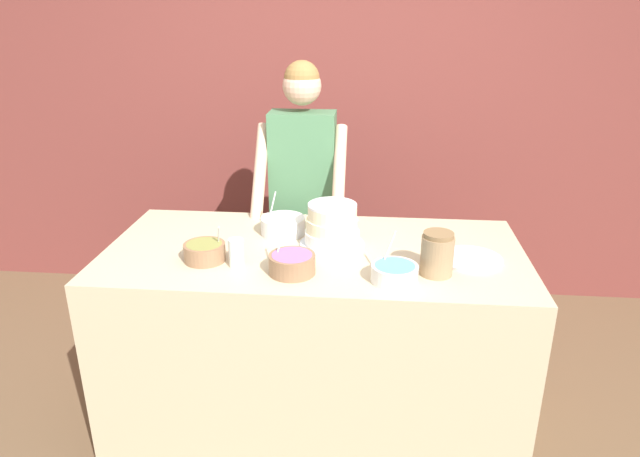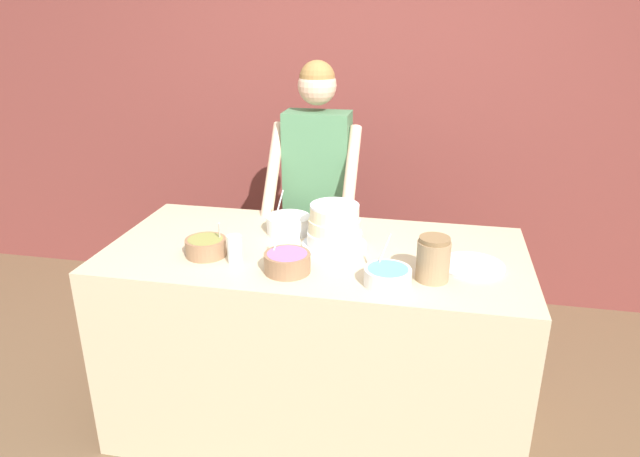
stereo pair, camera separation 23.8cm
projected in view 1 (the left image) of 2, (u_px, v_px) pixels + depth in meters
wall_back at (337, 103)px, 3.67m from camera, size 10.00×0.05×2.60m
counter at (314, 339)px, 2.63m from camera, size 1.80×0.86×0.90m
person_baker at (303, 182)px, 3.04m from camera, size 0.47×0.45×1.64m
cake at (332, 226)px, 2.48m from camera, size 0.29×0.29×0.19m
frosting_bowl_white at (283, 225)px, 2.62m from camera, size 0.20×0.20×0.18m
frosting_bowl_purple at (292, 263)px, 2.23m from camera, size 0.18×0.18×0.17m
frosting_bowl_blue at (395, 272)px, 2.17m from camera, size 0.18×0.18×0.18m
frosting_bowl_olive at (205, 251)px, 2.34m from camera, size 0.17×0.17×0.15m
drinking_glass at (236, 253)px, 2.28m from camera, size 0.06×0.06×0.12m
ceramic_plate at (470, 259)px, 2.36m from camera, size 0.26×0.26×0.01m
stoneware_jar at (437, 254)px, 2.21m from camera, size 0.13×0.13×0.17m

